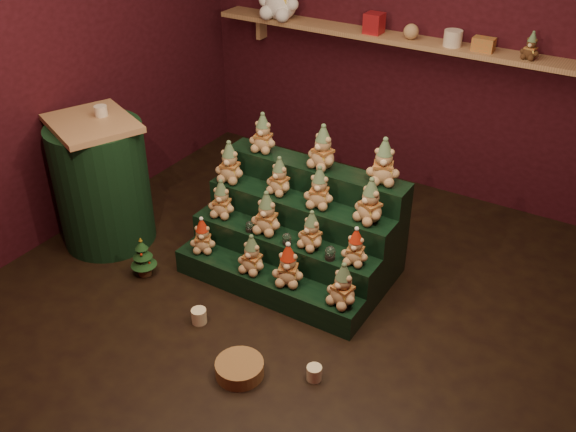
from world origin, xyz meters
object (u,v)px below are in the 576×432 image
Objects in this scene: snow_globe_b at (287,239)px; mug_left at (199,316)px; wicker_basket at (240,368)px; riser_tier_front at (266,285)px; mini_christmas_tree at (143,257)px; mug_right at (314,373)px; brown_bear at (531,46)px; snow_globe_c at (330,253)px; snow_globe_a at (250,226)px; side_table at (102,183)px.

mug_left is (-0.29, -0.62, -0.35)m from snow_globe_b.
riser_tier_front is at bearing 111.18° from wicker_basket.
mini_christmas_tree is 1.10× the size of wicker_basket.
mug_left reaches higher than mug_right.
mini_christmas_tree is at bearing 162.71° from mug_left.
mini_christmas_tree is 3.15m from brown_bear.
brown_bear is at bearing 69.26° from snow_globe_c.
brown_bear is (1.93, 2.15, 1.26)m from mini_christmas_tree.
snow_globe_b is at bearing -110.47° from brown_bear.
snow_globe_b is 0.88× the size of snow_globe_c.
mug_right is 2.79m from brown_bear.
wicker_basket is at bearing -59.58° from snow_globe_a.
snow_globe_c is 0.96× the size of mug_left.
mini_christmas_tree is at bearing -163.92° from riser_tier_front.
snow_globe_b is (0.07, 0.16, 0.31)m from riser_tier_front.
mug_left is at bearing -115.78° from riser_tier_front.
riser_tier_front is 15.42× the size of mug_right.
snow_globe_c reaches higher than wicker_basket.
brown_bear is at bearing 60.85° from riser_tier_front.
riser_tier_front is 14.71× the size of snow_globe_c.
snow_globe_a is 2.39m from brown_bear.
snow_globe_b is at bearing 30.86° from side_table.
snow_globe_a is 0.63m from snow_globe_c.
snow_globe_b reaches higher than mug_right.
riser_tier_front is 0.83m from mug_right.
snow_globe_a reaches higher than mini_christmas_tree.
snow_globe_a is at bearing 180.00° from snow_globe_c.
side_table reaches higher than snow_globe_a.
snow_globe_c is at bearing 111.77° from mug_right.
side_table is (-1.49, -0.20, 0.09)m from snow_globe_b.
side_table is at bearing -132.95° from brown_bear.
brown_bear reaches higher than mini_christmas_tree.
mug_left is 0.55m from wicker_basket.
side_table is at bearing -173.85° from snow_globe_c.
riser_tier_front is at bearing -113.67° from snow_globe_b.
snow_globe_c reaches higher than mug_right.
side_table is at bearing -172.51° from snow_globe_b.
snow_globe_c is at bearing 44.86° from mug_left.
mini_christmas_tree reaches higher than mug_left.
side_table is at bearing 158.67° from wicker_basket.
mug_left is at bearing -109.35° from brown_bear.
wicker_basket is (0.27, -0.70, -0.04)m from riser_tier_front.
riser_tier_front is 18.17× the size of snow_globe_a.
snow_globe_a is at bearing 145.55° from riser_tier_front.
snow_globe_a is at bearing 91.15° from mug_left.
snow_globe_c is (0.40, 0.16, 0.32)m from riser_tier_front.
snow_globe_b is 0.33m from snow_globe_c.
side_table is 10.93× the size of mug_right.
wicker_basket is (1.15, -0.45, -0.11)m from mini_christmas_tree.
snow_globe_a is 0.91× the size of snow_globe_b.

